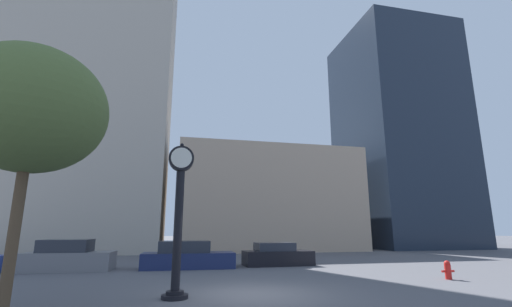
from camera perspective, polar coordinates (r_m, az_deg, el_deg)
ground_plane at (r=11.48m, az=-0.50°, el=-22.40°), size 200.00×200.00×0.00m
building_tall_tower at (r=39.70m, az=-24.33°, el=13.47°), size 14.05×12.00×37.28m
building_storefront_row at (r=36.24m, az=1.14°, el=-7.94°), size 17.55×12.00×9.76m
building_glass_modern at (r=44.74m, az=22.49°, el=2.65°), size 11.59×12.00×25.92m
street_clock at (r=10.86m, az=-12.73°, el=-9.22°), size 0.78×0.78×4.66m
car_grey at (r=19.79m, az=-28.78°, el=-14.94°), size 4.12×2.05×1.48m
car_navy at (r=18.95m, az=-11.35°, el=-16.50°), size 4.76×1.94×1.39m
car_black at (r=20.12m, az=3.53°, el=-16.62°), size 3.87×1.78×1.24m
fire_hydrant_near at (r=16.57m, az=29.33°, el=-16.53°), size 0.56×0.24×0.73m
street_lamp_left at (r=12.15m, az=-36.40°, el=-0.12°), size 0.36×1.57×6.08m
bare_tree at (r=9.70m, az=-33.23°, el=6.06°), size 3.36×3.36×6.25m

